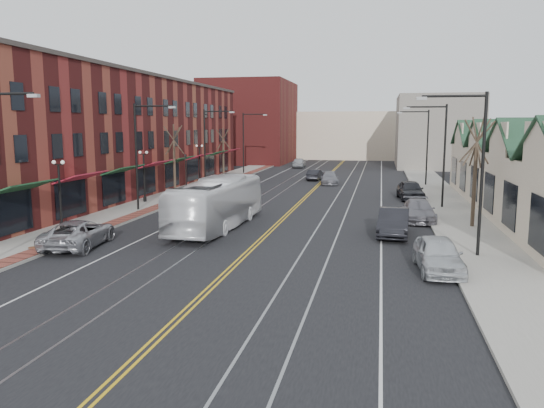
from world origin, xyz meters
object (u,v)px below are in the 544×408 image
at_px(parked_car_c, 419,211).
at_px(parked_car_d, 410,190).
at_px(parked_car_b, 394,222).
at_px(parked_car_a, 438,255).
at_px(transit_bus, 217,204).
at_px(parked_suv, 79,233).

height_order(parked_car_c, parked_car_d, parked_car_d).
bearing_deg(parked_car_b, parked_car_a, -73.37).
bearing_deg(parked_car_a, parked_car_b, 99.20).
bearing_deg(transit_bus, parked_car_c, -155.37).
bearing_deg(parked_car_a, parked_car_d, 85.90).
distance_m(parked_car_a, parked_car_b, 7.82).
xyz_separation_m(parked_car_c, parked_car_d, (0.00, 10.70, 0.13)).
distance_m(transit_bus, parked_car_c, 13.85).
bearing_deg(parked_car_b, transit_bus, -177.73).
height_order(parked_suv, parked_car_a, parked_car_a).
height_order(transit_bus, parked_car_a, transit_bus).
bearing_deg(parked_car_d, parked_car_c, -95.98).
bearing_deg(transit_bus, parked_suv, 51.27).
xyz_separation_m(parked_suv, parked_car_c, (18.60, 11.81, -0.02)).
relative_size(parked_car_b, parked_car_c, 0.99).
bearing_deg(parked_car_c, transit_bus, -159.98).
relative_size(parked_car_a, parked_car_b, 0.94).
relative_size(transit_bus, parked_suv, 2.13).
bearing_deg(parked_car_a, transit_bus, 144.49).
bearing_deg(parked_car_d, transit_bus, -134.84).
height_order(parked_car_a, parked_car_d, parked_car_d).
distance_m(parked_car_b, parked_car_c, 5.70).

